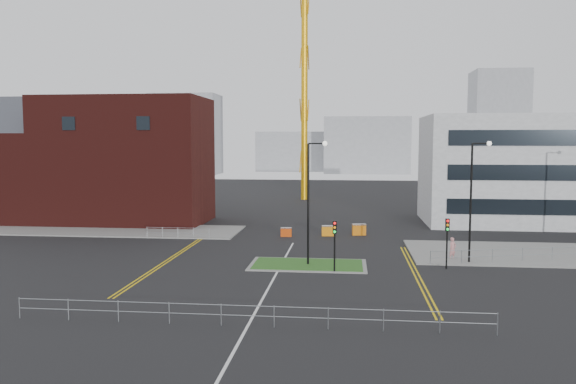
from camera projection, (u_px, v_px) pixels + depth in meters
name	position (u px, v px, depth m)	size (l,w,h in m)	color
ground	(265.00, 294.00, 33.78)	(200.00, 200.00, 0.00)	black
pavement_left	(105.00, 230.00, 57.70)	(28.00, 8.00, 0.12)	slate
pavement_right	(560.00, 254.00, 45.28)	(24.00, 10.00, 0.12)	slate
island_kerb	(308.00, 265.00, 41.48)	(8.60, 4.60, 0.08)	slate
grass_island	(308.00, 265.00, 41.48)	(8.00, 4.00, 0.12)	#21501A
brick_building	(101.00, 162.00, 63.34)	(24.20, 10.07, 14.24)	#441411
office_block	(540.00, 170.00, 62.11)	(25.00, 12.20, 12.00)	#A7AAAC
tower_crane	(342.00, 23.00, 84.69)	(52.70, 7.68, 39.23)	#F2A80E
streetlamp_island	(311.00, 193.00, 40.97)	(1.46, 0.36, 9.18)	black
streetlamp_right_near	(474.00, 192.00, 41.67)	(1.46, 0.36, 9.18)	black
traffic_light_island	(335.00, 236.00, 39.04)	(0.28, 0.33, 3.65)	black
traffic_light_right	(447.00, 234.00, 40.17)	(0.28, 0.33, 3.65)	black
railing_front	(247.00, 311.00, 27.77)	(24.05, 0.05, 1.10)	gray
railing_left	(178.00, 231.00, 52.71)	(6.05, 0.05, 1.10)	gray
railing_right	(552.00, 251.00, 42.90)	(19.05, 5.05, 1.10)	gray
centre_line	(270.00, 285.00, 35.76)	(0.15, 30.00, 0.01)	silver
yellow_left_a	(172.00, 257.00, 44.64)	(0.12, 24.00, 0.01)	gold
yellow_left_b	(176.00, 257.00, 44.61)	(0.12, 24.00, 0.01)	gold
yellow_right_a	(414.00, 274.00, 38.70)	(0.12, 20.00, 0.01)	gold
yellow_right_b	(419.00, 274.00, 38.67)	(0.12, 20.00, 0.01)	gold
skyline_a	(187.00, 135.00, 155.88)	(18.00, 12.00, 22.00)	gray
skyline_b	(367.00, 145.00, 160.70)	(24.00, 12.00, 16.00)	gray
skyline_c	(498.00, 123.00, 151.47)	(14.00, 12.00, 28.00)	gray
skyline_d	(307.00, 151.00, 172.71)	(30.00, 12.00, 12.00)	gray
pedestrian	(453.00, 249.00, 43.45)	(0.63, 0.42, 1.74)	#D18787
barrier_left	(286.00, 232.00, 53.98)	(1.07, 0.42, 0.88)	#D1420B
barrier_mid	(328.00, 230.00, 54.36)	(1.24, 0.51, 1.02)	orange
barrier_right	(359.00, 229.00, 54.80)	(1.37, 0.64, 1.11)	orange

